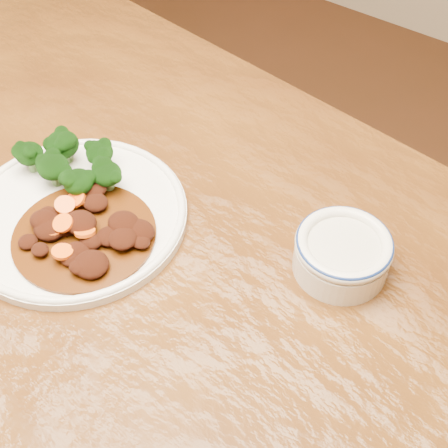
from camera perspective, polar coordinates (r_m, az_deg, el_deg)
The scene contains 5 objects.
dining_table at distance 0.92m, azimuth -10.11°, elevation -4.78°, with size 1.59×1.06×0.75m.
dinner_plate at distance 0.89m, azimuth -13.42°, elevation 0.85°, with size 0.31×0.31×0.02m.
broccoli_florets at distance 0.92m, azimuth -13.89°, elevation 5.56°, with size 0.16×0.10×0.05m.
mince_stew at distance 0.84m, azimuth -12.50°, elevation -0.65°, with size 0.19×0.19×0.04m.
dip_bowl at distance 0.81m, azimuth 10.77°, elevation -2.56°, with size 0.12×0.12×0.06m.
Camera 1 is at (0.46, -0.34, 1.40)m, focal length 50.00 mm.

